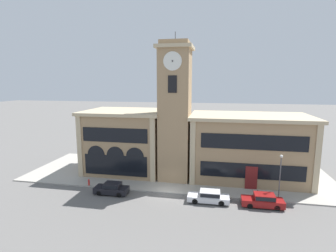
{
  "coord_description": "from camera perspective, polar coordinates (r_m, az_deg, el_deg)",
  "views": [
    {
      "loc": [
        5.88,
        -30.32,
        13.7
      ],
      "look_at": [
        -0.59,
        3.19,
        8.04
      ],
      "focal_mm": 28.0,
      "sensor_mm": 36.0,
      "label": 1
    }
  ],
  "objects": [
    {
      "name": "ground_plane",
      "position": [
        33.78,
        -0.05,
        -14.51
      ],
      "size": [
        300.0,
        300.0,
        0.0
      ],
      "primitive_type": "plane",
      "color": "#605E5B"
    },
    {
      "name": "sidewalk_kerb",
      "position": [
        40.32,
        1.92,
        -10.34
      ],
      "size": [
        44.48,
        14.34,
        0.15
      ],
      "color": "#A39E93",
      "rests_on": "ground_plane"
    },
    {
      "name": "clock_tower",
      "position": [
        36.28,
        1.52,
        2.97
      ],
      "size": [
        4.83,
        4.83,
        20.34
      ],
      "color": "#9E7F5B",
      "rests_on": "ground_plane"
    },
    {
      "name": "town_hall_left_wing",
      "position": [
        41.51,
        -9.07,
        -3.11
      ],
      "size": [
        12.21,
        9.85,
        9.5
      ],
      "color": "#9E7F5B",
      "rests_on": "ground_plane"
    },
    {
      "name": "town_hall_right_wing",
      "position": [
        39.37,
        17.11,
        -4.32
      ],
      "size": [
        16.57,
        9.85,
        9.22
      ],
      "color": "#9E7F5B",
      "rests_on": "ground_plane"
    },
    {
      "name": "parked_car_near",
      "position": [
        34.16,
        -12.14,
        -13.1
      ],
      "size": [
        4.19,
        1.8,
        1.44
      ],
      "rotation": [
        0.0,
        0.0,
        3.15
      ],
      "color": "black",
      "rests_on": "ground_plane"
    },
    {
      "name": "parked_car_mid",
      "position": [
        31.72,
        8.91,
        -14.85
      ],
      "size": [
        4.8,
        1.86,
        1.39
      ],
      "rotation": [
        0.0,
        0.0,
        3.15
      ],
      "color": "silver",
      "rests_on": "ground_plane"
    },
    {
      "name": "parked_car_far",
      "position": [
        32.12,
        19.99,
        -14.92
      ],
      "size": [
        4.59,
        1.77,
        1.49
      ],
      "rotation": [
        0.0,
        0.0,
        3.15
      ],
      "color": "maroon",
      "rests_on": "ground_plane"
    },
    {
      "name": "street_lamp",
      "position": [
        33.11,
        23.27,
        -8.86
      ],
      "size": [
        0.36,
        0.36,
        5.45
      ],
      "color": "#4C4C51",
      "rests_on": "sidewalk_kerb"
    },
    {
      "name": "bollard",
      "position": [
        33.58,
        18.86,
        -13.95
      ],
      "size": [
        0.18,
        0.18,
        1.06
      ],
      "color": "black",
      "rests_on": "sidewalk_kerb"
    },
    {
      "name": "fire_hydrant",
      "position": [
        37.23,
        -16.84,
        -11.66
      ],
      "size": [
        0.22,
        0.22,
        0.87
      ],
      "color": "red",
      "rests_on": "sidewalk_kerb"
    }
  ]
}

